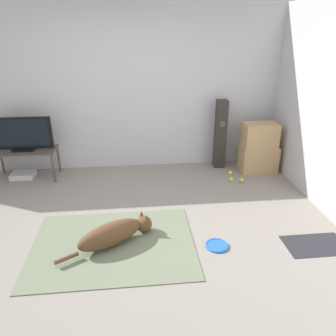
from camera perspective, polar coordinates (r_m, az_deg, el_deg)
The scene contains 15 objects.
ground_plane at distance 3.87m, azimuth -8.09°, elevation -11.58°, with size 12.00×12.00×0.00m, color gray.
wall_back at distance 5.36m, azimuth -8.35°, elevation 13.18°, with size 8.00×0.06×2.55m.
area_rug at distance 3.74m, azimuth -9.47°, elevation -13.00°, with size 1.77×1.33×0.01m.
dog at distance 3.67m, azimuth -9.22°, elevation -11.12°, with size 1.01×0.65×0.27m.
frisbee at distance 3.70m, azimuth 8.51°, elevation -13.19°, with size 0.25×0.25×0.03m.
cardboard_box_lower at distance 5.58m, azimuth 15.39°, elevation 1.61°, with size 0.58×0.36×0.42m.
cardboard_box_upper at distance 5.43m, azimuth 15.72°, elevation 5.52°, with size 0.53×0.33×0.38m.
floor_speaker at distance 5.50m, azimuth 9.10°, elevation 5.81°, with size 0.17×0.18×1.14m.
tv_stand at distance 5.50m, azimuth -23.65°, elevation 2.29°, with size 0.95×0.46×0.47m.
tv at distance 5.40m, azimuth -24.16°, elevation 5.36°, with size 0.90×0.20×0.51m.
tennis_ball_by_boxes at distance 5.38m, azimuth 10.78°, elevation -0.84°, with size 0.07×0.07×0.07m.
tennis_ball_near_speaker at distance 5.16m, azimuth 12.70°, elevation -2.09°, with size 0.07×0.07×0.07m.
tennis_ball_loose_on_carpet at distance 5.15m, azimuth 10.93°, elevation -1.97°, with size 0.07×0.07×0.07m.
game_console at distance 5.68m, azimuth -23.94°, elevation -1.13°, with size 0.35×0.26×0.08m.
door_mat at distance 4.03m, azimuth 24.31°, elevation -12.10°, with size 0.68×0.41×0.01m.
Camera 1 is at (0.20, -3.18, 2.20)m, focal length 35.00 mm.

